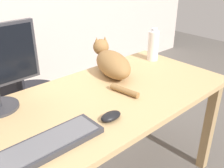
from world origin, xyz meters
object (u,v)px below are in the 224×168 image
Objects in this scene: cat at (111,62)px; water_bottle at (153,45)px; computer_mouse at (111,116)px; office_chair at (27,109)px; keyboard at (50,144)px.

cat is 0.40m from water_bottle.
computer_mouse is 0.85m from water_bottle.
cat is 5.26× the size of computer_mouse.
cat reaches higher than office_chair.
keyboard is 0.76× the size of cat.
water_bottle is (1.06, 0.36, 0.10)m from keyboard.
keyboard is 0.31m from computer_mouse.
keyboard is at bearing 175.94° from computer_mouse.
keyboard is 1.12m from water_bottle.
office_chair is 3.87× the size of water_bottle.
cat is at bearing 178.27° from water_bottle.
water_bottle reaches higher than office_chair.
computer_mouse is at bearing -153.27° from water_bottle.
office_chair is 0.76m from cat.
office_chair is 2.08× the size of keyboard.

